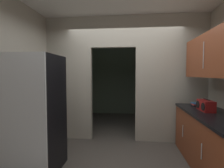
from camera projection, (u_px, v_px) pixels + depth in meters
name	position (u px, v px, depth m)	size (l,w,h in m)	color
kitchen_partition	(127.00, 75.00, 3.87)	(3.56, 0.12, 2.77)	#ADA899
adjoining_room_shell	(126.00, 77.00, 5.74)	(3.56, 2.71, 2.77)	slate
refrigerator	(32.00, 114.00, 2.65)	(0.83, 0.76, 1.78)	black
lower_cabinet_run	(213.00, 142.00, 2.71)	(0.69, 1.91, 0.88)	brown
upper_cabinet_counterside	(216.00, 55.00, 2.63)	(0.36, 1.72, 0.69)	brown
boombox	(206.00, 106.00, 2.90)	(0.18, 0.36, 0.21)	maroon
book_stack	(195.00, 104.00, 3.35)	(0.13, 0.17, 0.06)	black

